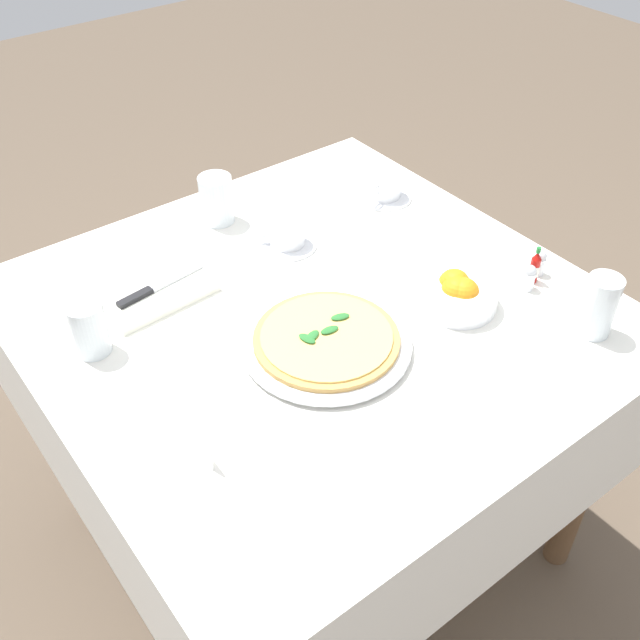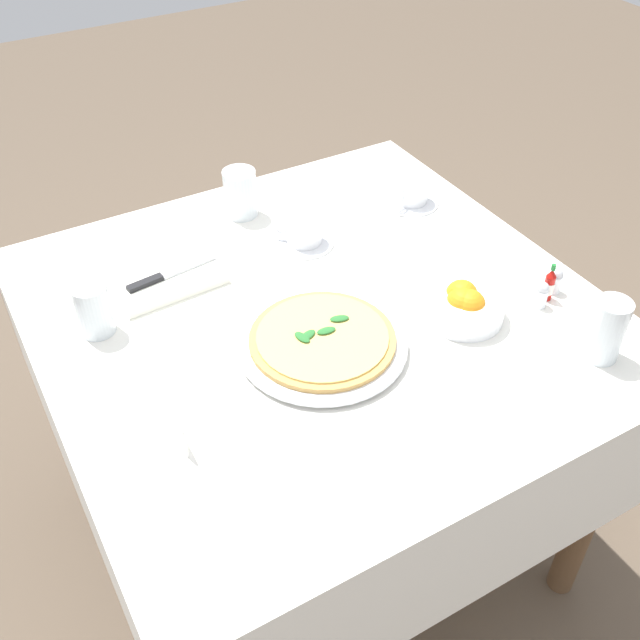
% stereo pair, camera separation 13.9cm
% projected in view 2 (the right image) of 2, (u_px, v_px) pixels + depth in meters
% --- Properties ---
extents(ground_plane, '(8.00, 8.00, 0.00)m').
position_uv_depth(ground_plane, '(318.00, 526.00, 1.92)').
color(ground_plane, brown).
extents(dining_table, '(1.05, 1.05, 0.73)m').
position_uv_depth(dining_table, '(318.00, 360.00, 1.54)').
color(dining_table, white).
rests_on(dining_table, ground_plane).
extents(pizza_plate, '(0.31, 0.31, 0.02)m').
position_uv_depth(pizza_plate, '(322.00, 344.00, 1.36)').
color(pizza_plate, white).
rests_on(pizza_plate, dining_table).
extents(pizza, '(0.27, 0.27, 0.02)m').
position_uv_depth(pizza, '(322.00, 338.00, 1.35)').
color(pizza, tan).
rests_on(pizza, pizza_plate).
extents(coffee_cup_right_edge, '(0.13, 0.13, 0.07)m').
position_uv_depth(coffee_cup_right_edge, '(412.00, 192.00, 1.73)').
color(coffee_cup_right_edge, white).
rests_on(coffee_cup_right_edge, dining_table).
extents(coffee_cup_back_corner, '(0.13, 0.13, 0.06)m').
position_uv_depth(coffee_cup_back_corner, '(304.00, 233.00, 1.61)').
color(coffee_cup_back_corner, white).
rests_on(coffee_cup_back_corner, dining_table).
extents(water_glass_left_edge, '(0.06, 0.06, 0.12)m').
position_uv_depth(water_glass_left_edge, '(606.00, 333.00, 1.31)').
color(water_glass_left_edge, white).
rests_on(water_glass_left_edge, dining_table).
extents(water_glass_far_left, '(0.07, 0.07, 0.10)m').
position_uv_depth(water_glass_far_left, '(94.00, 312.00, 1.37)').
color(water_glass_far_left, white).
rests_on(water_glass_far_left, dining_table).
extents(water_glass_near_right, '(0.08, 0.08, 0.11)m').
position_uv_depth(water_glass_near_right, '(240.00, 195.00, 1.68)').
color(water_glass_near_right, white).
rests_on(water_glass_near_right, dining_table).
extents(napkin_folded, '(0.23, 0.14, 0.02)m').
position_uv_depth(napkin_folded, '(167.00, 280.00, 1.50)').
color(napkin_folded, white).
rests_on(napkin_folded, dining_table).
extents(dinner_knife, '(0.20, 0.04, 0.01)m').
position_uv_depth(dinner_knife, '(168.00, 274.00, 1.50)').
color(dinner_knife, silver).
rests_on(dinner_knife, napkin_folded).
extents(citrus_bowl, '(0.15, 0.15, 0.07)m').
position_uv_depth(citrus_bowl, '(465.00, 305.00, 1.41)').
color(citrus_bowl, white).
rests_on(citrus_bowl, dining_table).
extents(hot_sauce_bottle, '(0.02, 0.02, 0.08)m').
position_uv_depth(hot_sauce_bottle, '(549.00, 285.00, 1.45)').
color(hot_sauce_bottle, '#B7140F').
rests_on(hot_sauce_bottle, dining_table).
extents(salt_shaker, '(0.03, 0.03, 0.06)m').
position_uv_depth(salt_shaker, '(555.00, 282.00, 1.48)').
color(salt_shaker, white).
rests_on(salt_shaker, dining_table).
extents(pepper_shaker, '(0.03, 0.03, 0.06)m').
position_uv_depth(pepper_shaker, '(541.00, 296.00, 1.44)').
color(pepper_shaker, white).
rests_on(pepper_shaker, dining_table).
extents(menu_card, '(0.01, 0.09, 0.06)m').
position_uv_depth(menu_card, '(176.00, 426.00, 1.18)').
color(menu_card, white).
rests_on(menu_card, dining_table).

